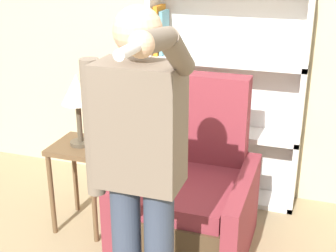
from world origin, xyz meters
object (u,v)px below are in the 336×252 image
at_px(bookcase, 215,100).
at_px(side_table, 82,162).
at_px(armchair, 190,199).
at_px(person_standing, 140,169).
at_px(table_lamp, 77,93).

height_order(bookcase, side_table, bookcase).
relative_size(armchair, person_standing, 0.66).
xyz_separation_m(person_standing, side_table, (-0.80, 0.87, -0.48)).
relative_size(armchair, side_table, 1.76).
height_order(armchair, table_lamp, table_lamp).
bearing_deg(bookcase, side_table, -134.32).
bearing_deg(table_lamp, side_table, 180.00).
xyz_separation_m(side_table, table_lamp, (0.00, 0.00, 0.52)).
relative_size(bookcase, side_table, 2.62).
xyz_separation_m(bookcase, armchair, (0.03, -0.78, -0.48)).
relative_size(person_standing, table_lamp, 3.40).
height_order(person_standing, side_table, person_standing).
relative_size(person_standing, side_table, 2.65).
relative_size(bookcase, armchair, 1.49).
bearing_deg(armchair, side_table, -178.43).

